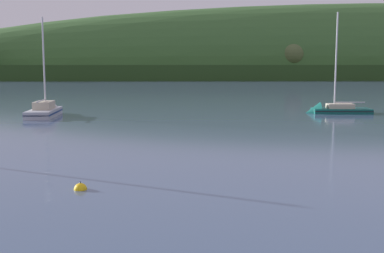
{
  "coord_description": "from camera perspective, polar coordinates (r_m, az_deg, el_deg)",
  "views": [
    {
      "loc": [
        6.7,
        -0.18,
        5.6
      ],
      "look_at": [
        6.73,
        35.19,
        1.08
      ],
      "focal_mm": 45.52,
      "sensor_mm": 36.0,
      "label": 1
    }
  ],
  "objects": [
    {
      "name": "mooring_buoy_midchannel",
      "position": [
        22.67,
        -12.97,
        -7.21
      ],
      "size": [
        0.59,
        0.59,
        0.67
      ],
      "color": "yellow",
      "rests_on": "ground"
    },
    {
      "name": "sailboat_near_mooring",
      "position": [
        55.83,
        -16.8,
        1.5
      ],
      "size": [
        3.15,
        8.37,
        11.83
      ],
      "rotation": [
        0.0,
        0.0,
        1.65
      ],
      "color": "#ADB2BC",
      "rests_on": "ground"
    },
    {
      "name": "sailboat_far_left",
      "position": [
        58.56,
        16.09,
        1.69
      ],
      "size": [
        7.47,
        2.89,
        12.68
      ],
      "rotation": [
        0.0,
        0.0,
        3.1
      ],
      "color": "#0F564C",
      "rests_on": "ground"
    }
  ]
}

